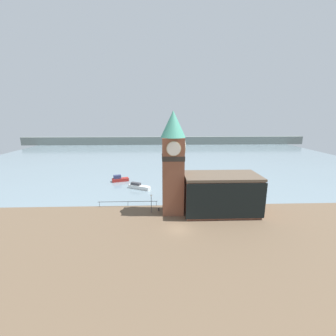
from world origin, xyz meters
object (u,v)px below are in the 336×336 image
(boat_far, at_px, (120,179))
(lamp_post, at_px, (151,200))
(mooring_bollard_near, at_px, (159,209))
(pier_building, at_px, (221,194))
(clock_tower, at_px, (173,161))
(boat_near, at_px, (139,187))

(boat_far, height_order, lamp_post, lamp_post)
(mooring_bollard_near, bearing_deg, boat_far, 118.70)
(pier_building, xyz_separation_m, mooring_bollard_near, (-12.05, 1.23, -3.49))
(clock_tower, xyz_separation_m, mooring_bollard_near, (-2.76, 0.66, -10.00))
(pier_building, height_order, lamp_post, pier_building)
(pier_building, distance_m, lamp_post, 13.58)
(lamp_post, bearing_deg, mooring_bollard_near, 28.31)
(pier_building, height_order, boat_near, pier_building)
(clock_tower, distance_m, mooring_bollard_near, 10.40)
(clock_tower, xyz_separation_m, lamp_post, (-4.22, -0.13, -7.75))
(clock_tower, xyz_separation_m, boat_far, (-14.17, 21.50, -9.68))
(pier_building, bearing_deg, lamp_post, 178.13)
(clock_tower, bearing_deg, pier_building, -3.51)
(lamp_post, bearing_deg, boat_near, 104.43)
(boat_far, xyz_separation_m, mooring_bollard_near, (11.41, -20.84, -0.32))
(boat_near, bearing_deg, clock_tower, -33.45)
(boat_near, bearing_deg, boat_far, 159.68)
(clock_tower, height_order, lamp_post, clock_tower)
(clock_tower, distance_m, boat_near, 19.34)
(boat_near, relative_size, boat_far, 1.20)
(pier_building, relative_size, lamp_post, 3.85)
(mooring_bollard_near, bearing_deg, pier_building, -5.81)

